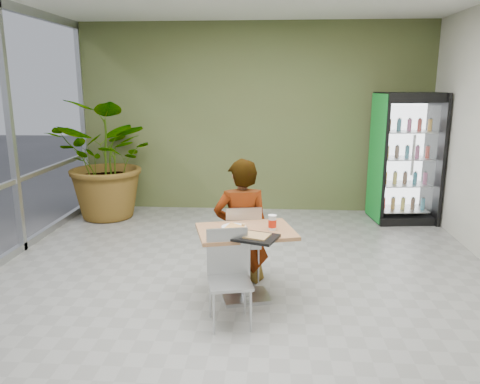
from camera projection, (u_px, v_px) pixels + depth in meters
name	position (u px, v px, depth m)	size (l,w,h in m)	color
ground	(239.00, 294.00, 4.97)	(7.00, 7.00, 0.00)	gray
room_envelope	(239.00, 145.00, 4.61)	(6.00, 7.00, 3.20)	#BAB8A8
dining_table	(246.00, 250.00, 4.77)	(1.09, 0.89, 0.75)	#B1754C
chair_far	(243.00, 237.00, 5.21)	(0.46, 0.46, 0.88)	#A8AAAC
chair_near	(229.00, 269.00, 4.34)	(0.46, 0.47, 0.88)	#A8AAAC
seated_woman	(241.00, 233.00, 5.24)	(0.63, 0.41, 1.70)	black
pizza_plate	(234.00, 226.00, 4.78)	(0.35, 0.26, 0.03)	silver
soda_cup	(272.00, 223.00, 4.70)	(0.09, 0.09, 0.15)	silver
napkin_stack	(222.00, 232.00, 4.61)	(0.16, 0.16, 0.02)	silver
cafeteria_tray	(253.00, 237.00, 4.44)	(0.45, 0.33, 0.03)	black
beverage_fridge	(406.00, 158.00, 7.45)	(1.02, 0.82, 2.06)	black
potted_plant	(110.00, 160.00, 7.61)	(1.76, 1.52, 1.96)	#2B6B31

